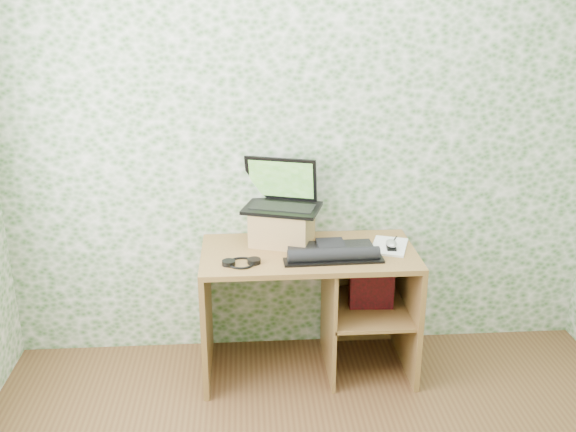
{
  "coord_description": "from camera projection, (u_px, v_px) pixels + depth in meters",
  "views": [
    {
      "loc": [
        -0.35,
        -1.84,
        2.15
      ],
      "look_at": [
        -0.12,
        1.39,
        0.98
      ],
      "focal_mm": 40.0,
      "sensor_mm": 36.0,
      "label": 1
    }
  ],
  "objects": [
    {
      "name": "headphones",
      "position": [
        241.0,
        262.0,
        3.41
      ],
      "size": [
        0.21,
        0.16,
        0.03
      ],
      "rotation": [
        0.0,
        0.0,
        0.1
      ],
      "color": "black",
      "rests_on": "desk"
    },
    {
      "name": "wall_back",
      "position": [
        304.0,
        142.0,
        3.68
      ],
      "size": [
        3.5,
        0.0,
        3.5
      ],
      "primitive_type": "plane",
      "rotation": [
        1.57,
        0.0,
        0.0
      ],
      "color": "silver",
      "rests_on": "ground"
    },
    {
      "name": "laptop",
      "position": [
        282.0,
        196.0,
        3.66
      ],
      "size": [
        0.49,
        0.41,
        0.28
      ],
      "rotation": [
        0.0,
        0.0,
        -0.31
      ],
      "color": "black",
      "rests_on": "riser"
    },
    {
      "name": "red_box",
      "position": [
        372.0,
        283.0,
        3.68
      ],
      "size": [
        0.26,
        0.09,
        0.3
      ],
      "primitive_type": "cube",
      "rotation": [
        0.0,
        0.0,
        -0.05
      ],
      "color": "maroon",
      "rests_on": "desk"
    },
    {
      "name": "pen",
      "position": [
        394.0,
        240.0,
        3.7
      ],
      "size": [
        0.06,
        0.1,
        0.01
      ],
      "primitive_type": "cylinder",
      "rotation": [
        1.57,
        0.0,
        -0.47
      ],
      "color": "black",
      "rests_on": "notepad"
    },
    {
      "name": "notepad",
      "position": [
        389.0,
        246.0,
        3.63
      ],
      "size": [
        0.27,
        0.31,
        0.01
      ],
      "primitive_type": "cube",
      "rotation": [
        0.0,
        0.0,
        -0.34
      ],
      "color": "white",
      "rests_on": "desk"
    },
    {
      "name": "mouse",
      "position": [
        391.0,
        245.0,
        3.59
      ],
      "size": [
        0.07,
        0.11,
        0.03
      ],
      "primitive_type": "ellipsoid",
      "rotation": [
        0.0,
        0.0,
        -0.12
      ],
      "color": "silver",
      "rests_on": "notepad"
    },
    {
      "name": "desk",
      "position": [
        321.0,
        292.0,
        3.71
      ],
      "size": [
        1.2,
        0.6,
        0.75
      ],
      "color": "brown",
      "rests_on": "floor"
    },
    {
      "name": "keyboard",
      "position": [
        332.0,
        252.0,
        3.51
      ],
      "size": [
        0.54,
        0.29,
        0.08
      ],
      "rotation": [
        0.0,
        0.0,
        0.03
      ],
      "color": "black",
      "rests_on": "desk"
    },
    {
      "name": "riser",
      "position": [
        282.0,
        226.0,
        3.67
      ],
      "size": [
        0.4,
        0.36,
        0.2
      ],
      "primitive_type": "cube",
      "rotation": [
        0.0,
        0.0,
        -0.31
      ],
      "color": "#A17948",
      "rests_on": "desk"
    }
  ]
}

